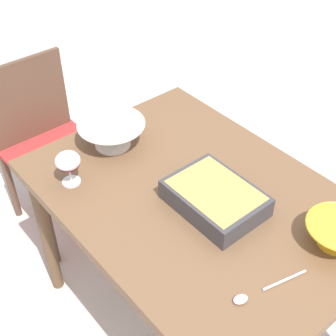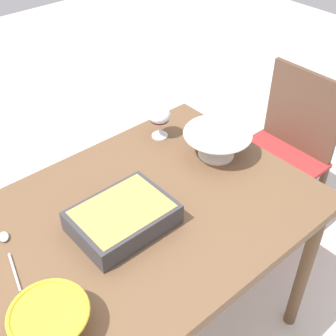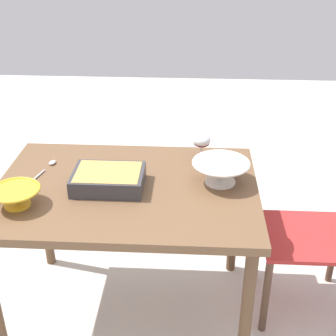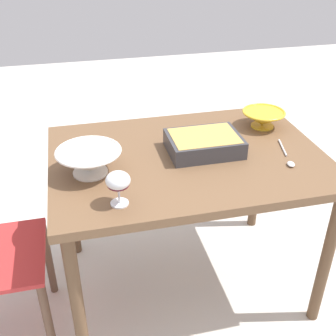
% 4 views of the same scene
% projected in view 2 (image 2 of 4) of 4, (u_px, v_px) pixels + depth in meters
% --- Properties ---
extents(ground_plane, '(8.00, 8.00, 0.00)m').
position_uv_depth(ground_plane, '(147.00, 335.00, 1.93)').
color(ground_plane, beige).
extents(dining_table, '(1.17, 0.83, 0.75)m').
position_uv_depth(dining_table, '(141.00, 230.00, 1.51)').
color(dining_table, brown).
rests_on(dining_table, ground_plane).
extents(chair, '(0.45, 0.42, 0.86)m').
position_uv_depth(chair, '(281.00, 152.00, 2.17)').
color(chair, '#B22D2D').
rests_on(chair, ground_plane).
extents(wine_glass, '(0.09, 0.09, 0.13)m').
position_uv_depth(wine_glass, '(159.00, 117.00, 1.74)').
color(wine_glass, white).
rests_on(wine_glass, dining_table).
extents(casserole_dish, '(0.31, 0.23, 0.08)m').
position_uv_depth(casserole_dish, '(123.00, 217.00, 1.38)').
color(casserole_dish, '#38383D').
rests_on(casserole_dish, dining_table).
extents(mixing_bowl, '(0.21, 0.21, 0.08)m').
position_uv_depth(mixing_bowl, '(50.00, 320.00, 1.10)').
color(mixing_bowl, yellow).
rests_on(mixing_bowl, dining_table).
extents(small_bowl, '(0.26, 0.26, 0.10)m').
position_uv_depth(small_bowl, '(217.00, 142.00, 1.67)').
color(small_bowl, white).
rests_on(small_bowl, dining_table).
extents(serving_spoon, '(0.08, 0.24, 0.01)m').
position_uv_depth(serving_spoon, '(7.00, 248.00, 1.33)').
color(serving_spoon, silver).
rests_on(serving_spoon, dining_table).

